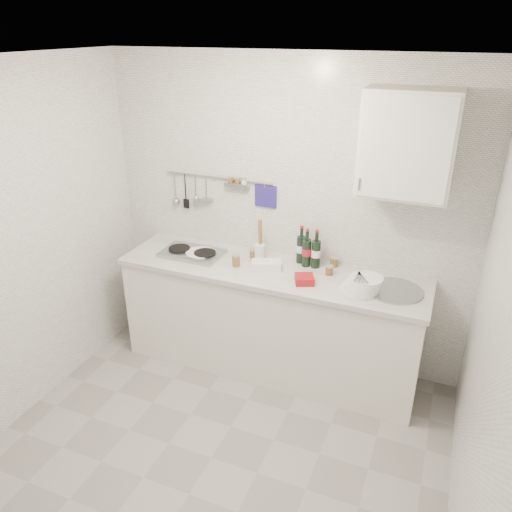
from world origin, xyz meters
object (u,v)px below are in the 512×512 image
at_px(wall_cabinet, 408,144).
at_px(plate_stack_sink, 362,285).
at_px(wine_bottles, 308,247).
at_px(utensil_crock, 260,250).
at_px(plate_stack_hob, 199,254).

distance_m(wall_cabinet, plate_stack_sink, 1.01).
relative_size(wall_cabinet, wine_bottles, 2.26).
xyz_separation_m(wall_cabinet, plate_stack_sink, (-0.17, -0.21, -0.98)).
height_order(wall_cabinet, wine_bottles, wall_cabinet).
relative_size(wall_cabinet, plate_stack_sink, 2.34).
distance_m(wall_cabinet, utensil_crock, 1.41).
distance_m(wall_cabinet, plate_stack_hob, 1.84).
bearing_deg(wine_bottles, plate_stack_sink, -28.33).
bearing_deg(wall_cabinet, plate_stack_hob, -175.51).
relative_size(plate_stack_sink, wine_bottles, 0.96).
bearing_deg(wall_cabinet, plate_stack_sink, -129.55).
height_order(plate_stack_hob, utensil_crock, utensil_crock).
bearing_deg(plate_stack_hob, wine_bottles, 11.61).
bearing_deg(plate_stack_hob, utensil_crock, 16.47).
relative_size(plate_stack_hob, plate_stack_sink, 0.86).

